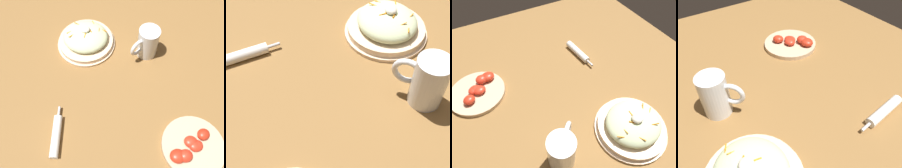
% 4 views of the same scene
% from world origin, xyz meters
% --- Properties ---
extents(ground_plane, '(1.43, 1.43, 0.00)m').
position_xyz_m(ground_plane, '(0.00, 0.00, 0.00)').
color(ground_plane, olive).
extents(beer_mug, '(0.11, 0.11, 0.13)m').
position_xyz_m(beer_mug, '(-0.04, -0.15, 0.06)').
color(beer_mug, white).
rests_on(beer_mug, ground_plane).
extents(napkin_roll, '(0.04, 0.18, 0.03)m').
position_xyz_m(napkin_roll, '(0.24, 0.24, 0.01)').
color(napkin_roll, white).
rests_on(napkin_roll, ground_plane).
extents(tomato_plate, '(0.21, 0.21, 0.05)m').
position_xyz_m(tomato_plate, '(-0.21, 0.23, 0.01)').
color(tomato_plate, '#D1B28E').
rests_on(tomato_plate, ground_plane).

